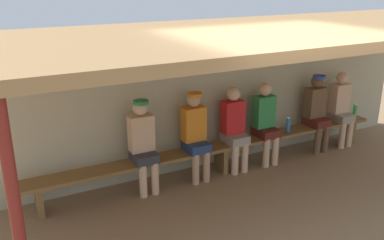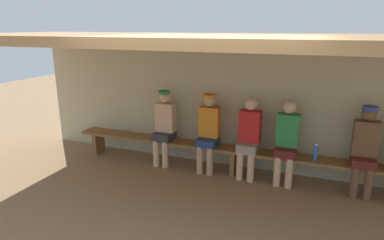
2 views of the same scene
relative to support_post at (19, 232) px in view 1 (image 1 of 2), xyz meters
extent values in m
plane|color=#8C6D4C|center=(3.12, 0.55, -1.10)|extent=(24.00, 24.00, 0.00)
cube|color=#B7AD8C|center=(3.12, 2.55, 0.00)|extent=(8.00, 0.20, 2.20)
cube|color=#9E7547|center=(3.12, 1.25, 1.16)|extent=(8.00, 2.80, 0.12)
cylinder|color=maroon|center=(0.00, 0.00, 0.00)|extent=(0.10, 0.10, 2.20)
cube|color=brown|center=(3.12, 2.10, -0.67)|extent=(6.00, 0.36, 0.05)
cube|color=brown|center=(0.37, 2.10, -0.90)|extent=(0.08, 0.29, 0.41)
cube|color=brown|center=(3.12, 2.10, -0.90)|extent=(0.08, 0.29, 0.41)
cube|color=brown|center=(5.87, 2.10, -0.90)|extent=(0.08, 0.29, 0.41)
cube|color=gray|center=(5.63, 2.08, -0.57)|extent=(0.32, 0.40, 0.14)
cylinder|color=#DBAD84|center=(5.54, 1.92, -0.86)|extent=(0.11, 0.11, 0.48)
cylinder|color=#DBAD84|center=(5.72, 1.92, -0.86)|extent=(0.11, 0.11, 0.48)
cube|color=#DBAD84|center=(5.63, 2.16, -0.24)|extent=(0.34, 0.20, 0.52)
sphere|color=#DBAD84|center=(5.63, 2.16, 0.13)|extent=(0.21, 0.21, 0.21)
cube|color=navy|center=(2.66, 2.08, -0.57)|extent=(0.32, 0.40, 0.14)
cylinder|color=tan|center=(2.57, 1.92, -0.86)|extent=(0.11, 0.11, 0.48)
cylinder|color=tan|center=(2.75, 1.92, -0.86)|extent=(0.11, 0.11, 0.48)
cube|color=orange|center=(2.66, 2.16, -0.24)|extent=(0.34, 0.20, 0.52)
sphere|color=tan|center=(2.66, 2.16, 0.13)|extent=(0.21, 0.21, 0.21)
cylinder|color=orange|center=(2.66, 2.12, 0.22)|extent=(0.21, 0.21, 0.05)
cube|color=#591E19|center=(5.04, 2.08, -0.57)|extent=(0.32, 0.40, 0.14)
cylinder|color=brown|center=(4.95, 1.92, -0.86)|extent=(0.11, 0.11, 0.48)
cylinder|color=brown|center=(5.13, 1.92, -0.86)|extent=(0.11, 0.11, 0.48)
cube|color=brown|center=(5.04, 2.16, -0.24)|extent=(0.34, 0.20, 0.52)
sphere|color=brown|center=(5.04, 2.16, 0.13)|extent=(0.21, 0.21, 0.21)
cylinder|color=#2D47A5|center=(5.04, 2.12, 0.22)|extent=(0.21, 0.21, 0.05)
cube|color=#333338|center=(1.83, 2.08, -0.57)|extent=(0.32, 0.40, 0.14)
cylinder|color=#DBAD84|center=(1.74, 1.92, -0.86)|extent=(0.11, 0.11, 0.48)
cylinder|color=#DBAD84|center=(1.92, 1.92, -0.86)|extent=(0.11, 0.11, 0.48)
cube|color=#DBAD84|center=(1.83, 2.16, -0.24)|extent=(0.34, 0.20, 0.52)
sphere|color=#DBAD84|center=(1.83, 2.16, 0.13)|extent=(0.21, 0.21, 0.21)
cylinder|color=#2D8442|center=(1.83, 2.12, 0.22)|extent=(0.21, 0.21, 0.05)
cube|color=#591E19|center=(3.95, 2.08, -0.57)|extent=(0.32, 0.40, 0.14)
cylinder|color=#DBAD84|center=(3.86, 1.92, -0.86)|extent=(0.11, 0.11, 0.48)
cylinder|color=#DBAD84|center=(4.04, 1.92, -0.86)|extent=(0.11, 0.11, 0.48)
cube|color=#2D8442|center=(3.95, 2.16, -0.24)|extent=(0.34, 0.20, 0.52)
sphere|color=#DBAD84|center=(3.95, 2.16, 0.13)|extent=(0.21, 0.21, 0.21)
cube|color=gray|center=(3.35, 2.08, -0.57)|extent=(0.32, 0.40, 0.14)
cylinder|color=#DBAD84|center=(3.26, 1.92, -0.86)|extent=(0.11, 0.11, 0.48)
cylinder|color=#DBAD84|center=(3.44, 1.92, -0.86)|extent=(0.11, 0.11, 0.48)
cube|color=red|center=(3.35, 2.16, -0.24)|extent=(0.34, 0.20, 0.52)
sphere|color=#DBAD84|center=(3.35, 2.16, 0.13)|extent=(0.21, 0.21, 0.21)
cylinder|color=green|center=(5.97, 2.08, -0.52)|extent=(0.07, 0.07, 0.24)
cylinder|color=white|center=(5.97, 2.08, -0.38)|extent=(0.05, 0.05, 0.02)
cylinder|color=blue|center=(4.39, 2.06, -0.52)|extent=(0.06, 0.06, 0.23)
cylinder|color=white|center=(4.39, 2.06, -0.39)|extent=(0.04, 0.04, 0.02)
camera|label=1|loc=(-0.12, -3.09, 1.87)|focal=39.77mm
camera|label=2|loc=(4.33, -2.98, 1.32)|focal=30.86mm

